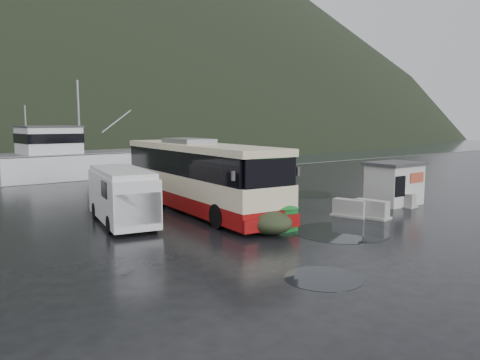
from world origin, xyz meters
TOP-DOWN VIEW (x-y plane):
  - ground at (0.00, 0.00)m, footprint 160.00×160.00m
  - quay_edge at (0.00, 20.00)m, footprint 160.00×0.60m
  - coach_bus at (1.52, 4.28)m, footprint 4.50×13.15m
  - white_van at (-2.87, 3.67)m, footprint 3.14×6.15m
  - waste_bin_left at (1.81, -1.66)m, footprint 1.17×1.17m
  - waste_bin_right at (2.23, 0.25)m, footprint 1.27×1.27m
  - dome_tent at (0.91, -1.67)m, footprint 1.77×2.47m
  - ticket_kiosk at (10.91, -0.86)m, footprint 3.04×2.34m
  - jersey_barrier_a at (6.30, -1.55)m, footprint 1.27×1.81m
  - jersey_barrier_b at (6.83, -2.41)m, footprint 1.10×1.81m
  - jersey_barrier_c at (10.62, -1.59)m, footprint 0.78×1.47m
  - fishing_trawler at (6.16, 27.07)m, footprint 23.99×6.22m
  - puddles at (4.88, -1.10)m, footprint 13.89×14.28m

SIDE VIEW (x-z plane):
  - ground at x=0.00m, z-range 0.00..0.00m
  - quay_edge at x=0.00m, z-range -0.75..0.75m
  - coach_bus at x=1.52m, z-range -1.83..1.83m
  - white_van at x=-2.87m, z-range -1.22..1.22m
  - waste_bin_left at x=1.81m, z-range -0.70..0.70m
  - waste_bin_right at x=2.23m, z-range -0.74..0.74m
  - dome_tent at x=0.91m, z-range -0.49..0.49m
  - ticket_kiosk at x=10.91m, z-range -1.16..1.16m
  - jersey_barrier_a at x=6.30m, z-range -0.41..0.41m
  - jersey_barrier_b at x=6.83m, z-range -0.43..0.43m
  - jersey_barrier_c at x=10.62m, z-range -0.36..0.36m
  - fishing_trawler at x=6.16m, z-range -4.76..4.76m
  - puddles at x=4.88m, z-range 0.00..0.01m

